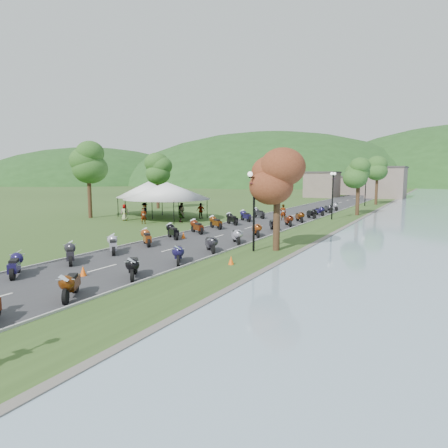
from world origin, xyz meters
The scene contains 13 objects.
road centered at (0.00, 40.00, 0.01)m, with size 7.00×120.00×0.02m, color #353537.
hills_backdrop centered at (0.00, 200.00, 0.00)m, with size 360.00×120.00×76.00m, color #285621, non-canonical shape.
far_building centered at (-2.00, 85.00, 2.50)m, with size 18.00×16.00×5.00m, color #79695E.
moto_row_left centered at (-2.38, 16.33, 0.55)m, with size 2.60×40.58×1.10m, color #331411, non-canonical shape.
moto_row_right centered at (2.74, 25.36, 0.55)m, with size 2.60×48.78×1.10m, color #331411, non-canonical shape.
vendor_tent_main centered at (-10.61, 29.73, 2.00)m, with size 6.23×6.23×4.00m, color white, non-canonical shape.
vendor_tent_side centered at (-14.65, 31.55, 2.00)m, with size 4.95×4.95×4.00m, color white, non-canonical shape.
tree_park_left centered at (-19.06, 26.76, 5.03)m, with size 3.62×3.62×10.05m, color #366B26, non-canonical shape.
tree_lakeside centered at (6.14, 19.01, 3.72)m, with size 2.68×2.68×7.44m, color #366B26, non-canonical shape.
pedestrian_a centered at (-10.32, 25.47, 0.00)m, with size 0.58×0.43×1.60m, color slate.
pedestrian_b centered at (-10.03, 31.51, 0.00)m, with size 0.83×0.46×1.71m, color slate.
pedestrian_c centered at (-12.64, 28.38, 0.00)m, with size 1.18×0.49×1.83m, color slate.
traffic_cone_near centered at (0.37, 8.40, 0.26)m, with size 0.33×0.33×0.52m, color #F2590C.
Camera 1 is at (15.45, -4.78, 4.96)m, focal length 32.00 mm.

